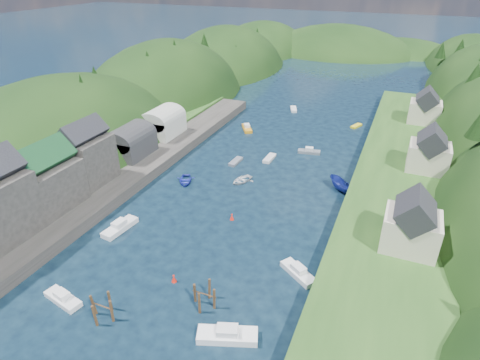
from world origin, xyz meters
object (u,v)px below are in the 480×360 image
at_px(piling_cluster_far, 205,297).
at_px(channel_buoy_near, 174,279).
at_px(piling_cluster_near, 103,310).
at_px(channel_buoy_far, 232,217).

bearing_deg(piling_cluster_far, channel_buoy_near, 159.90).
bearing_deg(piling_cluster_far, piling_cluster_near, -147.74).
relative_size(piling_cluster_far, channel_buoy_far, 3.14).
relative_size(piling_cluster_far, channel_buoy_near, 3.14).
bearing_deg(channel_buoy_far, piling_cluster_far, -76.25).
xyz_separation_m(piling_cluster_near, channel_buoy_far, (5.49, 24.13, -0.69)).
xyz_separation_m(piling_cluster_near, piling_cluster_far, (9.87, 6.23, -0.01)).
height_order(channel_buoy_near, channel_buoy_far, same).
distance_m(channel_buoy_near, channel_buoy_far, 15.93).
xyz_separation_m(channel_buoy_near, channel_buoy_far, (1.11, 15.89, 0.00)).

